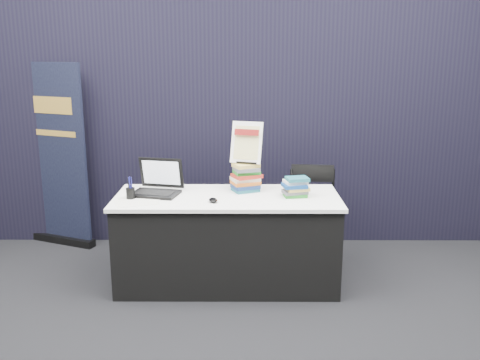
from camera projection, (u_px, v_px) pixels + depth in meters
name	position (u px, v px, depth m)	size (l,w,h in m)	color
floor	(226.00, 314.00, 3.93)	(8.00, 8.00, 0.00)	black
wall_back	(234.00, 59.00, 7.39)	(8.00, 0.02, 3.50)	#B6B4AC
drape_partition	(230.00, 122.00, 5.20)	(6.00, 0.08, 2.40)	black
display_table	(227.00, 240.00, 4.37)	(1.80, 0.75, 0.75)	black
laptop	(156.00, 186.00, 4.34)	(0.42, 0.37, 0.28)	black
mouse	(213.00, 200.00, 4.11)	(0.06, 0.10, 0.03)	black
brochure_left	(137.00, 202.00, 4.11)	(0.32, 0.23, 0.00)	white
brochure_mid	(143.00, 198.00, 4.23)	(0.32, 0.23, 0.00)	white
brochure_right	(150.00, 196.00, 4.28)	(0.27, 0.19, 0.00)	white
pen_cup	(131.00, 193.00, 4.19)	(0.07, 0.07, 0.09)	black
book_stack_tall	(246.00, 177.00, 4.41)	(0.26, 0.23, 0.23)	#1B5D69
book_stack_short	(296.00, 187.00, 4.25)	(0.21, 0.18, 0.16)	#217B24
info_sign	(247.00, 143.00, 4.37)	(0.28, 0.17, 0.35)	black
pullup_banner	(56.00, 166.00, 5.20)	(0.73, 0.38, 1.78)	black
stacking_chair	(314.00, 212.00, 4.74)	(0.44, 0.44, 0.88)	black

